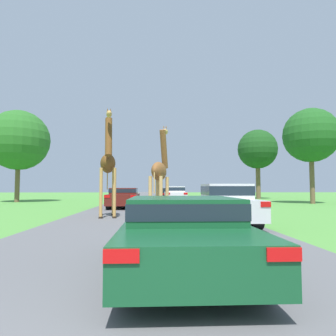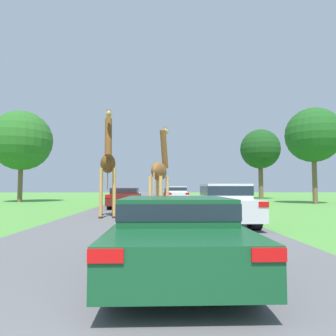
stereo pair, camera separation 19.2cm
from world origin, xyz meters
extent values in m
cube|color=#5B5B5E|center=(0.00, 30.00, 0.00)|extent=(8.00, 120.00, 0.00)
cylinder|color=tan|center=(0.32, 14.29, 0.96)|extent=(0.17, 0.17, 1.92)
cylinder|color=#2D2319|center=(0.32, 14.29, 0.05)|extent=(0.22, 0.22, 0.10)
cylinder|color=tan|center=(0.81, 14.16, 0.96)|extent=(0.17, 0.17, 1.92)
cylinder|color=#2D2319|center=(0.81, 14.16, 0.05)|extent=(0.22, 0.22, 0.10)
cylinder|color=tan|center=(-0.03, 12.93, 0.96)|extent=(0.17, 0.17, 1.92)
cylinder|color=#2D2319|center=(-0.03, 12.93, 0.05)|extent=(0.22, 0.22, 0.10)
cylinder|color=tan|center=(0.46, 12.80, 0.96)|extent=(0.17, 0.17, 1.92)
cylinder|color=#2D2319|center=(0.46, 12.80, 0.05)|extent=(0.22, 0.22, 0.10)
ellipsoid|color=brown|center=(0.39, 13.55, 2.17)|extent=(1.07, 2.09, 0.92)
cylinder|color=brown|center=(0.65, 14.58, 3.40)|extent=(0.53, 0.98, 2.04)
ellipsoid|color=tan|center=(0.76, 15.00, 4.42)|extent=(0.37, 0.60, 0.30)
cylinder|color=tan|center=(0.15, 12.62, 1.64)|extent=(0.06, 0.06, 1.06)
cone|color=brown|center=(0.65, 14.85, 4.65)|extent=(0.07, 0.07, 0.16)
cone|color=brown|center=(0.78, 14.82, 4.65)|extent=(0.07, 0.07, 0.16)
cylinder|color=tan|center=(-1.65, 12.66, 1.14)|extent=(0.14, 0.14, 2.28)
cylinder|color=#2D2319|center=(-1.65, 12.66, 0.04)|extent=(0.19, 0.19, 0.09)
cylinder|color=tan|center=(-2.24, 12.56, 1.14)|extent=(0.14, 0.14, 2.28)
cylinder|color=#2D2319|center=(-2.24, 12.56, 0.04)|extent=(0.19, 0.19, 0.09)
cylinder|color=tan|center=(-1.89, 14.05, 1.14)|extent=(0.14, 0.14, 2.28)
cylinder|color=#2D2319|center=(-1.89, 14.05, 0.04)|extent=(0.19, 0.19, 0.09)
cylinder|color=tan|center=(-2.48, 13.95, 1.14)|extent=(0.14, 0.14, 2.28)
cylinder|color=#2D2319|center=(-2.48, 13.95, 0.04)|extent=(0.19, 0.19, 0.09)
ellipsoid|color=brown|center=(-2.06, 13.31, 2.53)|extent=(1.04, 2.10, 0.90)
cylinder|color=brown|center=(-1.89, 12.28, 3.66)|extent=(0.45, 0.90, 1.85)
ellipsoid|color=tan|center=(-1.82, 11.89, 4.58)|extent=(0.33, 0.59, 0.30)
cylinder|color=tan|center=(-2.23, 14.24, 1.90)|extent=(0.05, 0.05, 1.26)
cone|color=brown|center=(-1.78, 12.07, 4.81)|extent=(0.07, 0.07, 0.16)
cone|color=brown|center=(-1.91, 12.05, 4.81)|extent=(0.07, 0.07, 0.16)
cube|color=#144C28|center=(0.65, 4.16, 0.54)|extent=(1.94, 4.52, 0.56)
cube|color=#144C28|center=(0.65, 4.16, 1.02)|extent=(1.75, 2.04, 0.40)
cube|color=#19232D|center=(0.65, 4.16, 1.04)|extent=(1.77, 2.06, 0.24)
cube|color=red|center=(-0.15, 1.89, 0.74)|extent=(0.35, 0.03, 0.14)
cube|color=red|center=(1.45, 1.89, 0.74)|extent=(0.35, 0.03, 0.14)
cylinder|color=black|center=(-0.13, 5.51, 0.30)|extent=(0.39, 0.61, 0.61)
cylinder|color=black|center=(1.43, 5.51, 0.30)|extent=(0.39, 0.61, 0.61)
cylinder|color=black|center=(-0.13, 2.80, 0.30)|extent=(0.39, 0.61, 0.61)
cylinder|color=black|center=(1.43, 2.80, 0.30)|extent=(0.39, 0.61, 0.61)
cube|color=silver|center=(2.04, 26.18, 0.63)|extent=(1.81, 4.35, 0.67)
cube|color=silver|center=(2.04, 26.18, 1.22)|extent=(1.63, 1.96, 0.50)
cube|color=#19232D|center=(2.04, 26.18, 1.24)|extent=(1.64, 1.98, 0.30)
cube|color=red|center=(1.30, 24.00, 0.87)|extent=(0.33, 0.03, 0.16)
cube|color=red|center=(2.78, 24.00, 0.87)|extent=(0.33, 0.03, 0.16)
cylinder|color=black|center=(1.32, 27.48, 0.35)|extent=(0.36, 0.69, 0.69)
cylinder|color=black|center=(2.76, 27.48, 0.35)|extent=(0.36, 0.69, 0.69)
cylinder|color=black|center=(1.32, 24.87, 0.35)|extent=(0.36, 0.69, 0.69)
cylinder|color=black|center=(2.76, 24.87, 0.35)|extent=(0.36, 0.69, 0.69)
cube|color=black|center=(1.82, 31.09, 0.52)|extent=(1.79, 4.21, 0.55)
cube|color=black|center=(1.82, 31.09, 1.05)|extent=(1.61, 1.90, 0.49)
cube|color=#19232D|center=(1.82, 31.09, 1.07)|extent=(1.63, 1.92, 0.29)
cube|color=red|center=(1.09, 28.97, 0.72)|extent=(0.32, 0.03, 0.13)
cube|color=red|center=(2.56, 28.97, 0.72)|extent=(0.32, 0.03, 0.13)
cylinder|color=black|center=(1.11, 32.35, 0.29)|extent=(0.36, 0.58, 0.58)
cylinder|color=black|center=(2.54, 32.35, 0.29)|extent=(0.36, 0.58, 0.58)
cylinder|color=black|center=(1.11, 29.82, 0.29)|extent=(0.36, 0.58, 0.58)
cylinder|color=black|center=(2.54, 29.82, 0.29)|extent=(0.36, 0.58, 0.58)
cube|color=#561914|center=(-1.92, 19.39, 0.59)|extent=(1.95, 4.24, 0.70)
cube|color=#561914|center=(-1.92, 19.39, 1.14)|extent=(1.75, 1.91, 0.40)
cube|color=#19232D|center=(-1.92, 19.39, 1.16)|extent=(1.77, 1.93, 0.24)
cube|color=red|center=(-2.71, 17.26, 0.84)|extent=(0.35, 0.03, 0.17)
cube|color=red|center=(-1.12, 17.26, 0.84)|extent=(0.35, 0.03, 0.17)
cylinder|color=black|center=(-2.69, 20.66, 0.29)|extent=(0.39, 0.57, 0.57)
cylinder|color=black|center=(-1.14, 20.66, 0.29)|extent=(0.39, 0.57, 0.57)
cylinder|color=black|center=(-2.69, 18.12, 0.29)|extent=(0.39, 0.57, 0.57)
cylinder|color=black|center=(-1.14, 18.12, 0.29)|extent=(0.39, 0.57, 0.57)
cube|color=silver|center=(2.82, 10.02, 0.64)|extent=(1.74, 4.22, 0.69)
cube|color=silver|center=(2.82, 10.02, 1.25)|extent=(1.57, 1.90, 0.54)
cube|color=#19232D|center=(2.82, 10.02, 1.28)|extent=(1.59, 1.92, 0.32)
cube|color=red|center=(2.11, 7.90, 0.88)|extent=(0.31, 0.03, 0.16)
cube|color=red|center=(3.54, 7.90, 0.88)|extent=(0.31, 0.03, 0.16)
cylinder|color=black|center=(2.12, 11.29, 0.35)|extent=(0.35, 0.69, 0.69)
cylinder|color=black|center=(3.52, 11.29, 0.35)|extent=(0.35, 0.69, 0.69)
cylinder|color=black|center=(2.12, 8.76, 0.35)|extent=(0.35, 0.69, 0.69)
cylinder|color=black|center=(3.52, 8.76, 0.35)|extent=(0.35, 0.69, 0.69)
cylinder|color=brown|center=(13.58, 23.84, 2.58)|extent=(0.40, 0.40, 5.16)
sphere|color=#1E561E|center=(13.58, 23.84, 5.86)|extent=(4.65, 4.65, 4.65)
cylinder|color=brown|center=(-12.73, 27.69, 2.50)|extent=(0.43, 0.43, 5.00)
sphere|color=#286623|center=(-12.73, 27.69, 5.85)|extent=(5.67, 5.67, 5.67)
cylinder|color=brown|center=(12.72, 34.68, 2.66)|extent=(0.54, 0.54, 5.32)
sphere|color=#194719|center=(12.72, 34.68, 6.04)|extent=(4.76, 4.76, 4.76)
camera|label=1|loc=(0.17, -1.05, 1.40)|focal=32.00mm
camera|label=2|loc=(0.36, -1.06, 1.40)|focal=32.00mm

